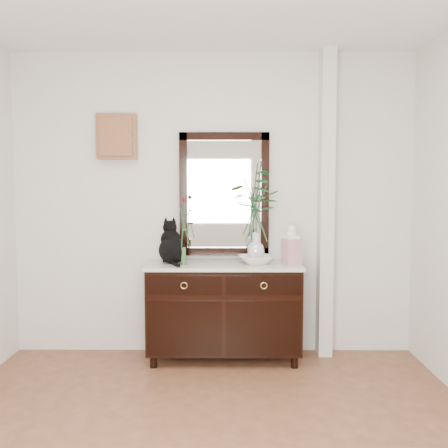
{
  "coord_description": "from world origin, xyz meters",
  "views": [
    {
      "loc": [
        0.12,
        -2.73,
        1.55
      ],
      "look_at": [
        0.1,
        1.63,
        1.2
      ],
      "focal_mm": 42.0,
      "sensor_mm": 36.0,
      "label": 1
    }
  ],
  "objects_px": {
    "cat": "(172,242)",
    "ginger_jar": "(291,244)",
    "sideboard": "(224,306)",
    "lotus_bowl": "(256,260)"
  },
  "relations": [
    {
      "from": "sideboard",
      "to": "ginger_jar",
      "type": "bearing_deg",
      "value": -6.43
    },
    {
      "from": "sideboard",
      "to": "lotus_bowl",
      "type": "height_order",
      "value": "lotus_bowl"
    },
    {
      "from": "lotus_bowl",
      "to": "ginger_jar",
      "type": "height_order",
      "value": "ginger_jar"
    },
    {
      "from": "sideboard",
      "to": "cat",
      "type": "bearing_deg",
      "value": 177.48
    },
    {
      "from": "sideboard",
      "to": "ginger_jar",
      "type": "xyz_separation_m",
      "value": [
        0.57,
        -0.06,
        0.55
      ]
    },
    {
      "from": "lotus_bowl",
      "to": "ginger_jar",
      "type": "relative_size",
      "value": 0.82
    },
    {
      "from": "cat",
      "to": "ginger_jar",
      "type": "distance_m",
      "value": 1.02
    },
    {
      "from": "sideboard",
      "to": "cat",
      "type": "relative_size",
      "value": 3.54
    },
    {
      "from": "sideboard",
      "to": "lotus_bowl",
      "type": "bearing_deg",
      "value": -1.35
    },
    {
      "from": "sideboard",
      "to": "lotus_bowl",
      "type": "relative_size",
      "value": 4.6
    }
  ]
}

